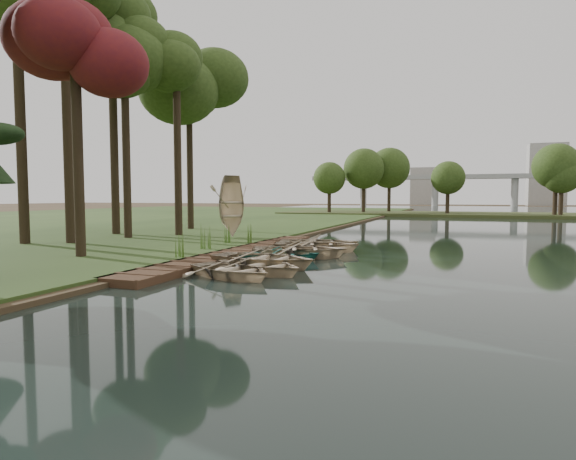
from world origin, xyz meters
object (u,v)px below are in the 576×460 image
(rowboat_2, at_px, (263,257))
(stored_rowboat, at_px, (231,231))
(rowboat_0, at_px, (231,268))
(boardwalk, at_px, (238,254))
(rowboat_1, at_px, (261,263))

(rowboat_2, relative_size, stored_rowboat, 1.11)
(rowboat_0, height_order, rowboat_2, rowboat_2)
(boardwalk, xyz_separation_m, rowboat_2, (2.48, -2.93, 0.31))
(boardwalk, relative_size, rowboat_1, 4.70)
(boardwalk, bearing_deg, stored_rowboat, 119.25)
(rowboat_0, distance_m, rowboat_1, 1.26)
(rowboat_0, xyz_separation_m, rowboat_2, (0.12, 2.35, 0.08))
(boardwalk, xyz_separation_m, rowboat_1, (2.90, -4.15, 0.25))
(rowboat_1, relative_size, rowboat_2, 0.85)
(stored_rowboat, bearing_deg, boardwalk, -121.64)
(rowboat_0, bearing_deg, stored_rowboat, 49.33)
(rowboat_0, distance_m, rowboat_2, 2.36)
(stored_rowboat, bearing_deg, rowboat_0, -123.99)
(rowboat_2, height_order, stored_rowboat, stored_rowboat)
(rowboat_1, bearing_deg, stored_rowboat, 52.60)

